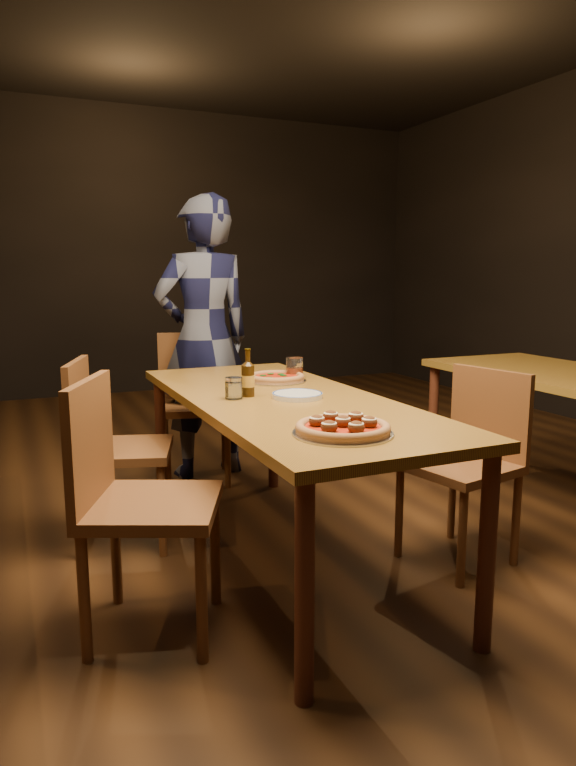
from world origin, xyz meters
name	(u,v)px	position (x,y,z in m)	size (l,w,h in m)	color
ground	(284,558)	(0.00, 0.00, 0.00)	(9.00, 9.00, 0.00)	black
room_shell	(283,131)	(0.00, 0.00, 1.86)	(9.00, 9.00, 9.00)	black
table_main	(283,413)	(0.00, 0.00, 0.68)	(0.80, 2.00, 0.75)	brown
chair_main_nw	(153,503)	(-0.66, -0.36, 0.48)	(0.45, 0.45, 0.97)	brown
chair_main_sw	(124,448)	(-0.62, 0.48, 0.46)	(0.43, 0.43, 0.93)	brown
chair_main_e	(459,464)	(0.70, -0.33, 0.45)	(0.42, 0.42, 0.90)	brown
chair_end	(194,405)	(-0.05, 1.26, 0.48)	(0.44, 0.44, 0.95)	brown
pizza_meatball	(343,427)	(-0.08, -0.68, 0.77)	(0.34, 0.34, 0.06)	#B7B7BF
pizza_margherita	(277,378)	(0.13, 0.39, 0.77)	(0.30, 0.30, 0.04)	#B7B7BF
plate_stack	(297,395)	(0.05, -0.04, 0.76)	(0.22, 0.22, 0.02)	white
beer_bottle	(248,380)	(-0.14, 0.08, 0.82)	(0.06, 0.06, 0.21)	black
water_glass	(234,388)	(-0.21, 0.05, 0.80)	(0.07, 0.07, 0.09)	white
amber_glass	(295,368)	(0.25, 0.43, 0.80)	(0.09, 0.09, 0.11)	#9A3C11
diner	(204,338)	(0.04, 1.36, 0.88)	(0.64, 0.42, 1.76)	black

